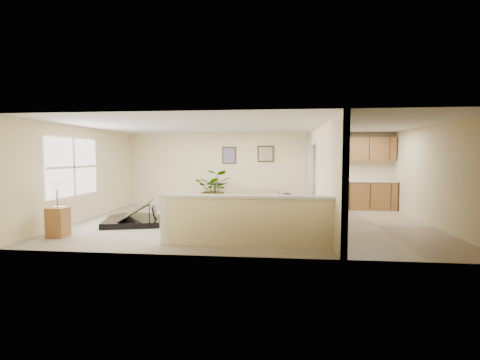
# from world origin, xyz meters

# --- Properties ---
(floor) EXTENTS (9.00, 9.00, 0.00)m
(floor) POSITION_xyz_m (0.00, 0.00, 0.00)
(floor) COLOR tan
(floor) RESTS_ON ground
(back_wall) EXTENTS (9.00, 0.04, 2.50)m
(back_wall) POSITION_xyz_m (0.00, 3.00, 1.25)
(back_wall) COLOR beige
(back_wall) RESTS_ON floor
(front_wall) EXTENTS (9.00, 0.04, 2.50)m
(front_wall) POSITION_xyz_m (0.00, -3.00, 1.25)
(front_wall) COLOR beige
(front_wall) RESTS_ON floor
(left_wall) EXTENTS (0.04, 6.00, 2.50)m
(left_wall) POSITION_xyz_m (-4.50, 0.00, 1.25)
(left_wall) COLOR beige
(left_wall) RESTS_ON floor
(right_wall) EXTENTS (0.04, 6.00, 2.50)m
(right_wall) POSITION_xyz_m (4.50, 0.00, 1.25)
(right_wall) COLOR beige
(right_wall) RESTS_ON floor
(ceiling) EXTENTS (9.00, 6.00, 0.04)m
(ceiling) POSITION_xyz_m (0.00, 0.00, 2.50)
(ceiling) COLOR silver
(ceiling) RESTS_ON back_wall
(kitchen_vinyl) EXTENTS (2.70, 6.00, 0.01)m
(kitchen_vinyl) POSITION_xyz_m (3.15, 0.00, 0.00)
(kitchen_vinyl) COLOR tan
(kitchen_vinyl) RESTS_ON floor
(interior_partition) EXTENTS (0.18, 5.99, 2.50)m
(interior_partition) POSITION_xyz_m (1.80, 0.25, 1.22)
(interior_partition) COLOR beige
(interior_partition) RESTS_ON floor
(pony_half_wall) EXTENTS (3.42, 0.22, 1.00)m
(pony_half_wall) POSITION_xyz_m (0.08, -2.30, 0.52)
(pony_half_wall) COLOR beige
(pony_half_wall) RESTS_ON floor
(left_window) EXTENTS (0.05, 2.15, 1.45)m
(left_window) POSITION_xyz_m (-4.49, -0.50, 1.45)
(left_window) COLOR white
(left_window) RESTS_ON left_wall
(wall_art_left) EXTENTS (0.48, 0.04, 0.58)m
(wall_art_left) POSITION_xyz_m (-0.95, 2.97, 1.75)
(wall_art_left) COLOR #3D2D16
(wall_art_left) RESTS_ON back_wall
(wall_mirror) EXTENTS (0.55, 0.04, 0.55)m
(wall_mirror) POSITION_xyz_m (0.30, 2.97, 1.80)
(wall_mirror) COLOR #3D2D16
(wall_mirror) RESTS_ON back_wall
(kitchen_cabinets) EXTENTS (2.36, 0.65, 2.33)m
(kitchen_cabinets) POSITION_xyz_m (3.19, 2.73, 0.87)
(kitchen_cabinets) COLOR olive
(kitchen_cabinets) RESTS_ON floor
(piano) EXTENTS (1.86, 1.86, 1.31)m
(piano) POSITION_xyz_m (-2.96, -0.36, 0.55)
(piano) COLOR black
(piano) RESTS_ON floor
(piano_bench) EXTENTS (0.57, 0.74, 0.44)m
(piano_bench) POSITION_xyz_m (-1.64, -0.04, 0.22)
(piano_bench) COLOR black
(piano_bench) RESTS_ON floor
(loveseat) EXTENTS (1.50, 1.01, 0.78)m
(loveseat) POSITION_xyz_m (0.02, 2.48, 0.30)
(loveseat) COLOR tan
(loveseat) RESTS_ON floor
(accent_table) EXTENTS (0.56, 0.56, 0.82)m
(accent_table) POSITION_xyz_m (-1.38, 2.63, 0.52)
(accent_table) COLOR black
(accent_table) RESTS_ON floor
(palm_plant) EXTENTS (1.23, 1.09, 1.28)m
(palm_plant) POSITION_xyz_m (-1.36, 2.36, 0.63)
(palm_plant) COLOR black
(palm_plant) RESTS_ON floor
(small_plant) EXTENTS (0.39, 0.39, 0.56)m
(small_plant) POSITION_xyz_m (0.99, 2.29, 0.24)
(small_plant) COLOR black
(small_plant) RESTS_ON floor
(lamp_stand) EXTENTS (0.37, 0.37, 1.26)m
(lamp_stand) POSITION_xyz_m (-3.98, -1.93, 0.53)
(lamp_stand) COLOR olive
(lamp_stand) RESTS_ON floor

